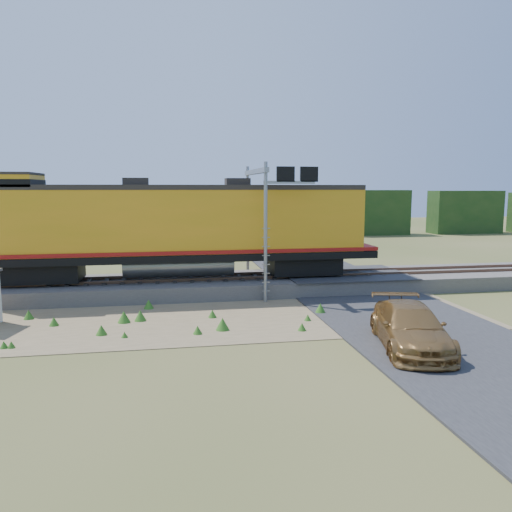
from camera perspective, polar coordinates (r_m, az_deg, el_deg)
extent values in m
plane|color=#475123|center=(22.09, -1.91, -7.30)|extent=(140.00, 140.00, 0.00)
cube|color=slate|center=(27.80, -3.69, -3.32)|extent=(70.00, 5.00, 0.80)
cube|color=brown|center=(27.01, -3.53, -2.62)|extent=(70.00, 0.10, 0.16)
cube|color=brown|center=(28.42, -3.86, -2.10)|extent=(70.00, 0.10, 0.16)
cube|color=#8C7754|center=(22.38, -7.21, -7.12)|extent=(26.00, 8.00, 0.03)
cube|color=#38383A|center=(29.32, 10.03, -1.99)|extent=(7.00, 5.20, 0.06)
cube|color=#38383A|center=(44.63, 2.95, 0.43)|extent=(7.00, 24.00, 0.08)
cube|color=#183613|center=(59.24, -7.22, 5.31)|extent=(36.00, 3.00, 6.50)
cube|color=#183613|center=(73.16, 26.01, 4.85)|extent=(50.00, 3.00, 6.00)
cube|color=black|center=(28.19, -23.15, -1.63)|extent=(3.88, 2.48, 0.97)
cube|color=black|center=(28.48, 5.44, -0.94)|extent=(3.88, 2.48, 0.97)
cube|color=black|center=(27.36, -8.81, 0.08)|extent=(21.53, 3.23, 0.39)
cylinder|color=gray|center=(27.43, -8.79, -0.99)|extent=(5.92, 1.29, 1.29)
cube|color=orange|center=(27.18, -8.89, 3.97)|extent=(19.92, 3.12, 3.34)
cube|color=maroon|center=(27.32, -8.83, 0.75)|extent=(21.53, 3.28, 0.19)
cube|color=#28231E|center=(27.12, -8.97, 7.76)|extent=(19.92, 3.18, 0.26)
cube|color=orange|center=(28.22, -26.45, 7.55)|extent=(2.80, 3.12, 0.75)
cube|color=#28231E|center=(28.22, -26.50, 8.40)|extent=(2.80, 3.18, 0.13)
cube|color=black|center=(28.22, -26.44, 7.44)|extent=(2.85, 3.18, 0.38)
cube|color=#28231E|center=(27.16, -13.58, 8.17)|extent=(1.29, 1.08, 0.48)
cube|color=#28231E|center=(27.38, -2.14, 8.37)|extent=(1.29, 1.08, 0.48)
cylinder|color=gray|center=(24.89, 1.09, 2.63)|extent=(0.18, 0.18, 7.03)
cylinder|color=gray|center=(30.38, -0.96, 3.57)|extent=(0.18, 0.18, 7.03)
cube|color=gray|center=(27.55, -0.04, 9.61)|extent=(0.25, 6.20, 0.25)
cube|color=gray|center=(25.05, 3.84, 8.40)|extent=(2.61, 0.15, 0.15)
cube|color=black|center=(25.01, 3.40, 9.32)|extent=(0.90, 0.15, 0.75)
cube|color=black|center=(25.32, 6.09, 9.28)|extent=(0.90, 0.15, 0.75)
imported|color=olive|center=(18.92, 17.20, -7.79)|extent=(3.37, 5.76, 1.57)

